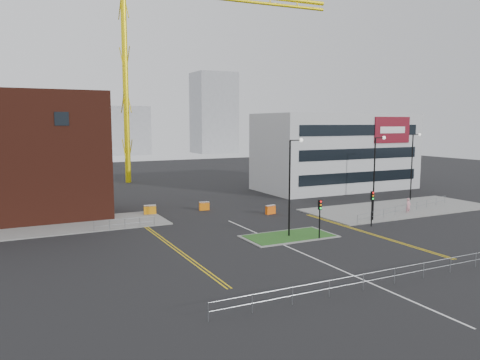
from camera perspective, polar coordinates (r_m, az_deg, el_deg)
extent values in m
plane|color=black|center=(36.79, 10.11, -9.85)|extent=(200.00, 200.00, 0.00)
cube|color=slate|center=(51.27, -24.74, -5.52)|extent=(28.00, 8.00, 0.12)
cube|color=slate|center=(61.26, 18.88, -3.29)|extent=(24.00, 10.00, 0.12)
cube|color=slate|center=(44.23, 5.98, -6.85)|extent=(8.60, 4.60, 0.08)
cube|color=#1E4D19|center=(44.22, 5.98, -6.83)|extent=(8.00, 4.00, 0.12)
cube|color=#4D1E13|center=(56.29, -25.31, 2.66)|extent=(18.00, 10.00, 14.00)
cube|color=black|center=(51.41, -20.92, 6.99)|extent=(1.40, 0.10, 1.40)
cube|color=#B4B6B9|center=(76.59, 11.57, 3.41)|extent=(25.00, 12.00, 12.00)
cube|color=black|center=(72.26, 14.44, 0.34)|extent=(22.00, 0.10, 1.60)
cube|color=black|center=(71.96, 14.52, 3.11)|extent=(22.00, 0.10, 1.60)
cube|color=black|center=(71.82, 14.61, 5.90)|extent=(22.00, 0.10, 1.60)
cube|color=maroon|center=(75.85, 18.08, 5.83)|extent=(7.00, 0.15, 4.00)
cube|color=white|center=(75.78, 18.13, 5.82)|extent=(5.00, 0.05, 1.00)
cylinder|color=yellow|center=(85.61, -13.78, 11.29)|extent=(1.00, 1.00, 34.61)
cylinder|color=black|center=(43.38, 6.06, -1.12)|extent=(0.16, 0.16, 9.00)
cylinder|color=black|center=(43.31, 6.81, 4.83)|extent=(1.20, 0.10, 0.10)
sphere|color=silver|center=(43.64, 7.47, 4.84)|extent=(0.36, 0.36, 0.36)
cylinder|color=black|center=(52.25, 16.02, 0.02)|extent=(0.16, 0.16, 9.00)
cylinder|color=black|center=(52.33, 16.67, 4.96)|extent=(1.20, 0.10, 0.10)
sphere|color=silver|center=(52.74, 17.15, 4.95)|extent=(0.36, 0.36, 0.36)
cylinder|color=black|center=(67.72, 20.20, 1.40)|extent=(0.16, 0.16, 9.00)
cylinder|color=black|center=(67.90, 20.70, 5.20)|extent=(1.20, 0.10, 0.10)
sphere|color=silver|center=(68.34, 21.05, 5.19)|extent=(0.36, 0.36, 0.36)
cylinder|color=black|center=(43.40, 9.67, -5.20)|extent=(0.12, 0.12, 3.00)
cube|color=black|center=(43.07, 9.72, -2.99)|extent=(0.28, 0.22, 0.90)
sphere|color=red|center=(42.92, 9.83, -2.62)|extent=(0.18, 0.18, 0.18)
sphere|color=orange|center=(42.97, 9.82, -3.02)|extent=(0.18, 0.18, 0.18)
sphere|color=#0CCC33|center=(43.02, 9.81, -3.41)|extent=(0.18, 0.18, 0.18)
cylinder|color=black|center=(49.91, 15.76, -3.77)|extent=(0.12, 0.12, 3.00)
cube|color=black|center=(49.63, 15.82, -1.84)|extent=(0.28, 0.22, 0.90)
sphere|color=red|center=(49.49, 15.94, -1.52)|extent=(0.18, 0.18, 0.18)
sphere|color=orange|center=(49.53, 15.92, -1.86)|extent=(0.18, 0.18, 0.18)
sphere|color=#0CCC33|center=(49.58, 15.91, -2.21)|extent=(0.18, 0.18, 0.18)
cylinder|color=gray|center=(32.10, 16.65, -10.60)|extent=(24.00, 0.04, 0.04)
cylinder|color=gray|center=(32.25, 16.62, -11.45)|extent=(24.00, 0.04, 0.04)
cylinder|color=gray|center=(26.00, -3.88, -15.74)|extent=(0.05, 0.05, 1.10)
cylinder|color=gray|center=(48.22, -13.87, -4.63)|extent=(6.00, 0.04, 0.04)
cylinder|color=gray|center=(48.32, -13.85, -5.21)|extent=(6.00, 0.04, 0.04)
cylinder|color=gray|center=(47.78, -17.38, -5.47)|extent=(0.05, 0.05, 1.10)
cylinder|color=gray|center=(49.04, -10.42, -4.94)|extent=(0.05, 0.05, 1.10)
cylinder|color=gray|center=(58.32, 19.63, -2.84)|extent=(19.01, 5.04, 0.04)
cylinder|color=gray|center=(58.40, 19.61, -3.32)|extent=(19.01, 5.04, 0.04)
cylinder|color=gray|center=(50.17, 14.10, -4.77)|extent=(0.05, 0.05, 1.10)
cylinder|color=gray|center=(67.06, 23.71, -2.22)|extent=(0.05, 0.05, 1.10)
cube|color=silver|center=(38.34, 8.30, -9.11)|extent=(0.15, 30.00, 0.01)
cube|color=gold|center=(41.43, -8.63, -7.90)|extent=(0.12, 24.00, 0.01)
cube|color=gold|center=(41.52, -8.23, -7.86)|extent=(0.12, 24.00, 0.01)
cube|color=gold|center=(47.12, 15.07, -6.24)|extent=(0.12, 20.00, 0.01)
cube|color=gold|center=(47.31, 15.35, -6.19)|extent=(0.12, 20.00, 0.01)
cube|color=gray|center=(161.23, -15.46, 5.82)|extent=(24.00, 12.00, 16.00)
cube|color=gray|center=(166.88, -3.20, 8.15)|extent=(14.00, 12.00, 28.00)
cube|color=gray|center=(168.74, -22.13, 4.92)|extent=(30.00, 12.00, 12.00)
imported|color=pink|center=(58.16, 19.85, -3.00)|extent=(0.74, 0.55, 1.85)
cube|color=orange|center=(55.04, -10.93, -3.63)|extent=(1.43, 0.66, 1.15)
cube|color=silver|center=(54.94, -10.94, -3.10)|extent=(1.43, 0.66, 0.14)
cube|color=orange|center=(57.19, -4.38, -3.18)|extent=(1.28, 0.62, 1.02)
cube|color=silver|center=(57.11, -4.39, -2.73)|extent=(1.28, 0.62, 0.12)
cube|color=#FB610D|center=(54.75, 3.74, -3.63)|extent=(1.30, 0.62, 1.04)
cube|color=silver|center=(54.66, 3.74, -3.15)|extent=(1.30, 0.62, 0.12)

